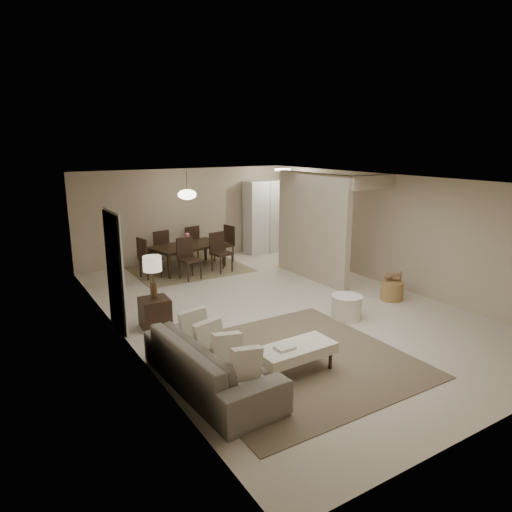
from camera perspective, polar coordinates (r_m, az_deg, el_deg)
floor at (r=9.09m, az=2.73°, el=-6.41°), size 9.00×9.00×0.00m
ceiling at (r=8.55m, az=2.92°, el=9.51°), size 9.00×9.00×0.00m
back_wall at (r=12.64m, az=-8.80°, el=5.11°), size 6.00×0.00×6.00m
left_wall at (r=7.51m, az=-16.46°, el=-1.38°), size 0.00×9.00×9.00m
right_wall at (r=10.68m, az=16.26°, el=3.10°), size 0.00×9.00×9.00m
partition at (r=10.77m, az=7.00°, el=3.64°), size 0.15×2.50×2.50m
doorway at (r=8.13m, az=-17.28°, el=-1.95°), size 0.04×0.90×2.04m
pantry_cabinet at (r=13.44m, az=1.12°, el=4.93°), size 1.20×0.55×2.10m
flush_light at (r=12.48m, az=3.34°, el=10.72°), size 0.44×0.44×0.05m
living_rug at (r=7.01m, az=4.80°, el=-12.85°), size 3.20×3.20×0.01m
sofa at (r=6.22m, az=-5.72°, el=-13.06°), size 2.40×1.06×0.69m
ottoman_bench at (r=6.54m, az=4.99°, el=-11.76°), size 1.16×0.55×0.41m
side_table at (r=8.24m, az=-12.51°, el=-6.96°), size 0.51×0.51×0.53m
table_lamp at (r=7.99m, az=-12.82°, el=-1.41°), size 0.32×0.32×0.76m
round_pouf at (r=8.60m, az=11.25°, el=-6.31°), size 0.57×0.57×0.44m
wicker_basket at (r=9.85m, az=16.63°, el=-4.17°), size 0.60×0.60×0.39m
dining_rug at (r=11.84m, az=-8.27°, el=-1.64°), size 2.80×2.10×0.01m
dining_table at (r=11.76m, az=-8.33°, el=-0.15°), size 1.99×1.34×0.65m
dining_chairs at (r=11.72m, az=-8.36°, el=0.67°), size 2.70×2.14×0.99m
vase at (r=11.67m, az=-8.40°, el=1.76°), size 0.17×0.17×0.15m
yellow_mat at (r=12.11m, az=4.80°, el=-1.18°), size 0.88×0.59×0.01m
pendant_light at (r=11.48m, az=-8.61°, el=7.61°), size 0.46×0.46×0.71m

